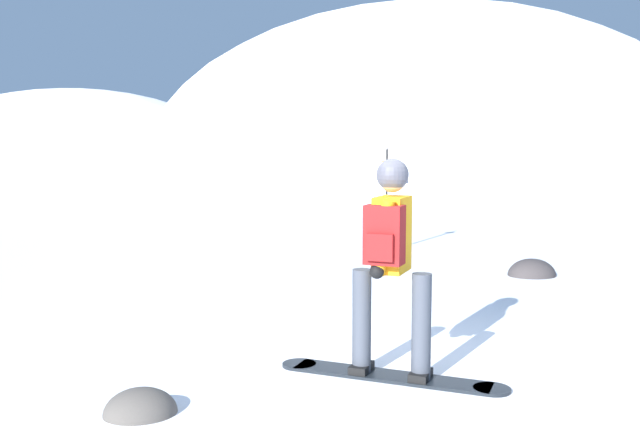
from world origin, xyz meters
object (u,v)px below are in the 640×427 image
piste_marker_near (387,191)px  snowboarder_main (390,263)px  rock_dark (532,276)px  rock_mid (141,414)px

piste_marker_near → snowboarder_main: bearing=-108.1°
snowboarder_main → rock_dark: size_ratio=2.54×
rock_dark → rock_mid: 6.52m
piste_marker_near → rock_mid: (-3.89, -6.48, -1.03)m
snowboarder_main → rock_mid: 2.11m
piste_marker_near → rock_dark: 3.01m
snowboarder_main → rock_mid: bearing=-171.2°
rock_dark → rock_mid: bearing=-142.7°
snowboarder_main → rock_dark: 5.02m
piste_marker_near → rock_dark: size_ratio=2.66×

